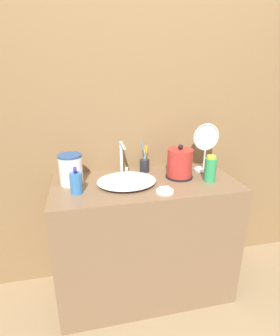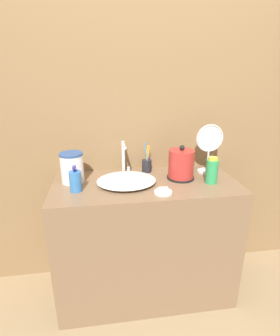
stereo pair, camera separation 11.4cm
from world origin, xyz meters
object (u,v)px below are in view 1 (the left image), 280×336
at_px(shampoo_bottle, 210,169).
at_px(mouthwash_bottle, 182,161).
at_px(faucet, 122,156).
at_px(vanity_mirror, 206,146).
at_px(water_pitcher, 71,169).
at_px(electric_kettle, 180,164).
at_px(lotion_bottle, 76,183).
at_px(toothbrush_cup, 145,165).

height_order(shampoo_bottle, mouthwash_bottle, shampoo_bottle).
height_order(faucet, vanity_mirror, vanity_mirror).
relative_size(vanity_mirror, water_pitcher, 1.76).
relative_size(faucet, electric_kettle, 1.00).
height_order(lotion_bottle, shampoo_bottle, shampoo_bottle).
relative_size(faucet, toothbrush_cup, 1.04).
bearing_deg(toothbrush_cup, mouthwash_bottle, -0.43).
height_order(faucet, shampoo_bottle, faucet).
height_order(toothbrush_cup, mouthwash_bottle, toothbrush_cup).
bearing_deg(mouthwash_bottle, water_pitcher, -171.85).
bearing_deg(shampoo_bottle, toothbrush_cup, 145.67).
height_order(lotion_bottle, mouthwash_bottle, lotion_bottle).
bearing_deg(vanity_mirror, mouthwash_bottle, 155.85).
height_order(mouthwash_bottle, water_pitcher, water_pitcher).
bearing_deg(water_pitcher, lotion_bottle, -78.32).
relative_size(toothbrush_cup, shampoo_bottle, 1.28).
bearing_deg(shampoo_bottle, water_pitcher, 170.79).
height_order(shampoo_bottle, water_pitcher, water_pitcher).
distance_m(mouthwash_bottle, vanity_mirror, 0.20).
xyz_separation_m(electric_kettle, water_pitcher, (-0.70, 0.04, 0.01)).
distance_m(toothbrush_cup, shampoo_bottle, 0.45).
bearing_deg(electric_kettle, mouthwash_bottle, 64.36).
xyz_separation_m(faucet, electric_kettle, (0.36, -0.14, -0.04)).
distance_m(toothbrush_cup, mouthwash_bottle, 0.28).
bearing_deg(shampoo_bottle, mouthwash_bottle, 111.04).
bearing_deg(vanity_mirror, water_pitcher, -177.15).
height_order(electric_kettle, water_pitcher, electric_kettle).
height_order(toothbrush_cup, lotion_bottle, toothbrush_cup).
distance_m(electric_kettle, shampoo_bottle, 0.20).
bearing_deg(mouthwash_bottle, vanity_mirror, -24.15).
xyz_separation_m(electric_kettle, shampoo_bottle, (0.17, -0.10, -0.01)).
bearing_deg(shampoo_bottle, lotion_bottle, -179.60).
xyz_separation_m(toothbrush_cup, vanity_mirror, (0.42, -0.07, 0.13)).
xyz_separation_m(lotion_bottle, vanity_mirror, (0.89, 0.19, 0.12)).
distance_m(shampoo_bottle, mouthwash_bottle, 0.27).
distance_m(electric_kettle, lotion_bottle, 0.68).
relative_size(toothbrush_cup, water_pitcher, 1.13).
relative_size(toothbrush_cup, vanity_mirror, 0.64).
height_order(vanity_mirror, water_pitcher, vanity_mirror).
distance_m(lotion_bottle, vanity_mirror, 0.92).
bearing_deg(lotion_bottle, shampoo_bottle, 0.40).
distance_m(toothbrush_cup, vanity_mirror, 0.45).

